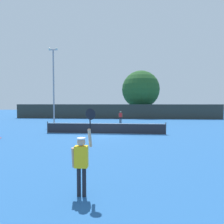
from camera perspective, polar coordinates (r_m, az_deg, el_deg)
name	(u,v)px	position (r m, az deg, el deg)	size (l,w,h in m)	color
ground_plane	(105,134)	(17.21, -2.04, -6.52)	(120.00, 120.00, 0.00)	#235693
tennis_net	(105,128)	(17.14, -2.04, -4.83)	(10.74, 0.08, 1.07)	#232328
perimeter_fence	(116,112)	(33.71, 1.19, 0.15)	(36.58, 0.12, 2.54)	#2D332D
player_serving	(82,157)	(5.81, -9.03, -13.27)	(0.68, 0.40, 2.60)	yellow
player_receiving	(120,116)	(26.45, 2.55, -1.16)	(0.57, 0.24, 1.61)	red
tennis_ball	(116,133)	(17.28, 1.21, -6.37)	(0.07, 0.07, 0.07)	#CCE033
light_pole	(54,82)	(25.44, -17.07, 8.60)	(1.18, 0.28, 9.70)	gray
large_tree	(141,90)	(38.40, 8.58, 6.67)	(7.39, 7.39, 9.16)	brown
parked_car_near	(146,112)	(41.17, 10.13, -0.13)	(1.96, 4.23, 1.69)	white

